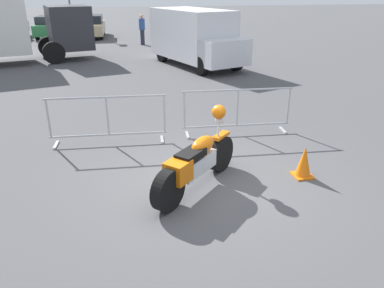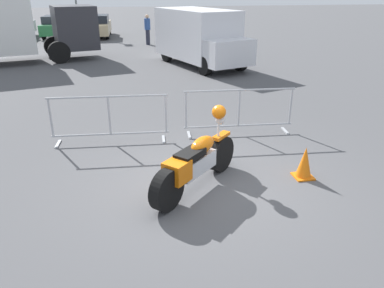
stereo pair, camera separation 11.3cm
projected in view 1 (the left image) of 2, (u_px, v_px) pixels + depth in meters
name	position (u px, v px, depth m)	size (l,w,h in m)	color
ground_plane	(204.00, 182.00, 6.64)	(120.00, 120.00, 0.00)	#4C4C4F
motorcycle	(197.00, 161.00, 6.28)	(1.76, 1.77, 1.30)	black
crowd_barrier_near	(108.00, 119.00, 8.08)	(2.55, 0.60, 1.07)	#9EA0A5
crowd_barrier_far	(237.00, 111.00, 8.63)	(2.55, 0.60, 1.07)	#9EA0A5
delivery_van	(195.00, 36.00, 15.92)	(3.51, 5.36, 2.31)	silver
parked_car_silver	(6.00, 27.00, 23.91)	(1.95, 4.49, 1.50)	#B7BABF
parked_car_green	(51.00, 26.00, 25.02)	(1.78, 4.09, 1.37)	#236B38
parked_car_tan	(91.00, 26.00, 24.93)	(1.85, 4.26, 1.43)	tan
pedestrian	(142.00, 29.00, 21.63)	(0.48, 0.48, 1.69)	#262838
planter_island	(189.00, 35.00, 23.21)	(3.67, 3.67, 1.24)	#ADA89E
traffic_cone	(304.00, 162.00, 6.75)	(0.34, 0.34, 0.59)	orange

